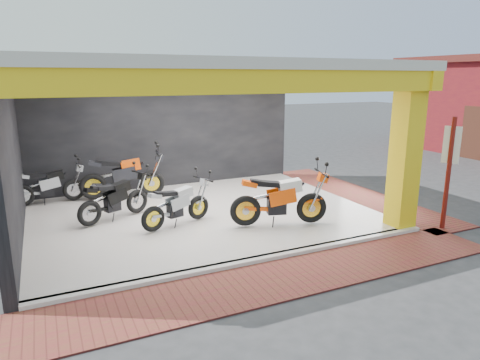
% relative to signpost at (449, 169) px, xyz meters
% --- Properties ---
extents(ground, '(80.00, 80.00, 0.00)m').
position_rel_signpost_xyz_m(ground, '(-4.63, 1.18, -1.40)').
color(ground, '#2D2D30').
rests_on(ground, ground).
extents(showroom_floor, '(8.00, 6.00, 0.10)m').
position_rel_signpost_xyz_m(showroom_floor, '(-4.63, 3.18, -1.35)').
color(showroom_floor, white).
rests_on(showroom_floor, ground).
extents(showroom_ceiling, '(8.40, 6.40, 0.20)m').
position_rel_signpost_xyz_m(showroom_ceiling, '(-4.63, 3.18, 2.20)').
color(showroom_ceiling, beige).
rests_on(showroom_ceiling, corner_column).
extents(back_wall, '(8.20, 0.20, 3.50)m').
position_rel_signpost_xyz_m(back_wall, '(-4.63, 6.28, 0.35)').
color(back_wall, black).
rests_on(back_wall, ground).
extents(left_wall, '(0.20, 6.20, 3.50)m').
position_rel_signpost_xyz_m(left_wall, '(-8.73, 3.18, 0.35)').
color(left_wall, black).
rests_on(left_wall, ground).
extents(corner_column, '(0.50, 0.50, 3.50)m').
position_rel_signpost_xyz_m(corner_column, '(-0.88, 0.43, 0.35)').
color(corner_column, yellow).
rests_on(corner_column, ground).
extents(header_beam_front, '(8.40, 0.30, 0.40)m').
position_rel_signpost_xyz_m(header_beam_front, '(-4.63, 0.18, 1.90)').
color(header_beam_front, yellow).
rests_on(header_beam_front, corner_column).
extents(header_beam_right, '(0.30, 6.40, 0.40)m').
position_rel_signpost_xyz_m(header_beam_right, '(-0.63, 3.18, 1.90)').
color(header_beam_right, yellow).
rests_on(header_beam_right, corner_column).
extents(floor_kerb, '(8.00, 0.20, 0.10)m').
position_rel_signpost_xyz_m(floor_kerb, '(-4.63, 0.16, -1.35)').
color(floor_kerb, white).
rests_on(floor_kerb, ground).
extents(paver_front, '(9.00, 1.40, 0.03)m').
position_rel_signpost_xyz_m(paver_front, '(-4.63, -0.62, -1.38)').
color(paver_front, maroon).
rests_on(paver_front, ground).
extents(paver_right, '(1.40, 7.00, 0.03)m').
position_rel_signpost_xyz_m(paver_right, '(0.17, 3.18, -1.38)').
color(paver_right, maroon).
rests_on(paver_right, ground).
extents(signpost, '(0.17, 0.33, 2.55)m').
position_rel_signpost_xyz_m(signpost, '(0.00, 0.00, 0.00)').
color(signpost, maroon).
rests_on(signpost, ground).
extents(moto_hero, '(2.50, 1.51, 1.43)m').
position_rel_signpost_xyz_m(moto_hero, '(-2.67, 1.34, -0.58)').
color(moto_hero, '#FF500A').
rests_on(moto_hero, showroom_floor).
extents(moto_row_a, '(2.02, 1.26, 1.16)m').
position_rel_signpost_xyz_m(moto_row_a, '(-4.91, 2.69, -0.72)').
color(moto_row_a, '#A1A3A8').
rests_on(moto_row_a, showroom_floor).
extents(moto_row_b, '(2.09, 1.46, 1.20)m').
position_rel_signpost_xyz_m(moto_row_b, '(-6.12, 3.77, -0.70)').
color(moto_row_b, black).
rests_on(moto_row_b, showroom_floor).
extents(moto_row_c, '(2.52, 1.29, 1.47)m').
position_rel_signpost_xyz_m(moto_row_c, '(-5.41, 5.17, -0.56)').
color(moto_row_c, black).
rests_on(moto_row_c, showroom_floor).
extents(moto_row_d, '(1.96, 0.82, 1.17)m').
position_rel_signpost_xyz_m(moto_row_d, '(-7.43, 5.62, -0.71)').
color(moto_row_d, '#A3A5AB').
rests_on(moto_row_d, showroom_floor).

